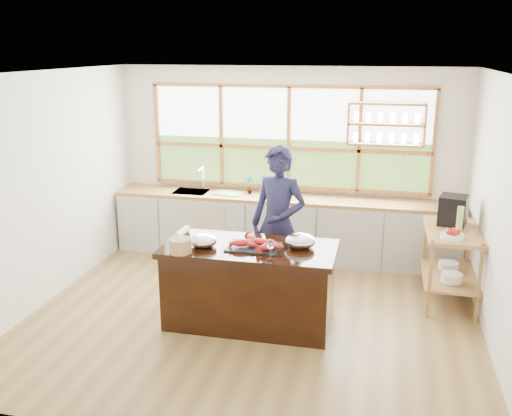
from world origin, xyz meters
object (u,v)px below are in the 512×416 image
(island, at_px, (250,285))
(wicker_basket, at_px, (180,246))
(cook, at_px, (278,224))
(espresso_machine, at_px, (453,210))

(island, relative_size, wicker_basket, 7.90)
(cook, distance_m, espresso_machine, 2.10)
(island, height_order, cook, cook)
(island, distance_m, cook, 0.88)
(espresso_machine, height_order, wicker_basket, espresso_machine)
(island, relative_size, espresso_machine, 5.26)
(island, relative_size, cook, 0.99)
(island, xyz_separation_m, cook, (0.18, 0.72, 0.48))
(espresso_machine, bearing_deg, wicker_basket, -136.23)
(cook, relative_size, wicker_basket, 8.01)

